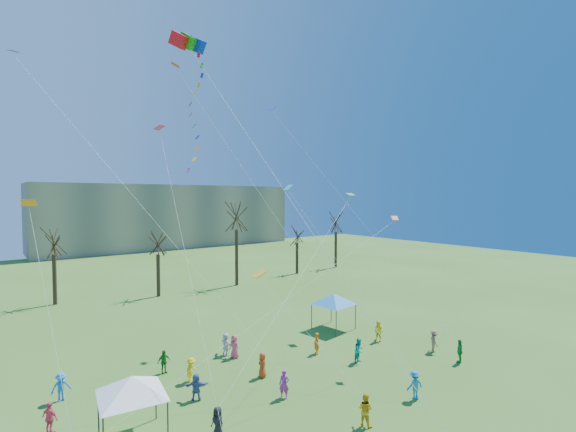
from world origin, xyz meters
TOP-DOWN VIEW (x-y plane):
  - distant_building at (22.00, 82.00)m, footprint 60.00×14.00m
  - bare_tree_row at (3.59, 35.71)m, footprint 68.99×9.74m
  - big_box_kite at (-4.14, 9.41)m, footprint 3.50×8.75m
  - canopy_tent_white at (-9.31, 6.53)m, footprint 4.33×4.33m
  - canopy_tent_blue at (10.44, 12.64)m, footprint 4.35×4.35m
  - festival_crowd at (-1.05, 6.86)m, footprint 26.47×14.19m
  - small_kites_aloft at (-0.08, 11.32)m, footprint 26.77×18.97m

SIDE VIEW (x-z plane):
  - festival_crowd at x=-1.05m, z-range -0.07..1.76m
  - canopy_tent_white at x=-9.31m, z-range 1.14..4.41m
  - canopy_tent_blue at x=10.44m, z-range 1.14..4.43m
  - bare_tree_row at x=3.59m, z-range 1.04..13.02m
  - distant_building at x=22.00m, z-range 0.00..15.00m
  - small_kites_aloft at x=-0.08m, z-range -1.90..29.86m
  - big_box_kite at x=-4.14m, z-range 4.59..29.80m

